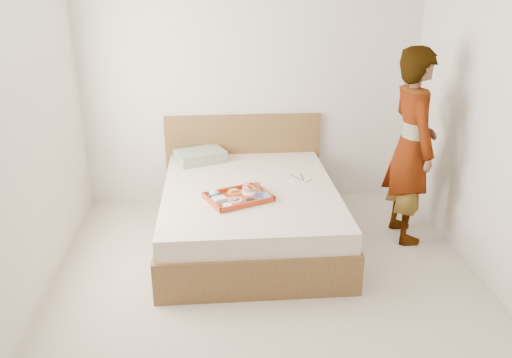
{
  "coord_description": "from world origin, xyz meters",
  "views": [
    {
      "loc": [
        -0.4,
        -3.35,
        2.35
      ],
      "look_at": [
        -0.04,
        0.9,
        0.65
      ],
      "focal_mm": 36.58,
      "sensor_mm": 36.0,
      "label": 1
    }
  ],
  "objects_px": {
    "dinner_plate": "(299,178)",
    "person": "(412,147)",
    "bed": "(250,214)",
    "tray": "(238,197)"
  },
  "relations": [
    {
      "from": "bed",
      "to": "person",
      "type": "height_order",
      "value": "person"
    },
    {
      "from": "dinner_plate",
      "to": "person",
      "type": "bearing_deg",
      "value": -11.97
    },
    {
      "from": "bed",
      "to": "person",
      "type": "relative_size",
      "value": 1.12
    },
    {
      "from": "bed",
      "to": "person",
      "type": "distance_m",
      "value": 1.59
    },
    {
      "from": "tray",
      "to": "dinner_plate",
      "type": "xyz_separation_m",
      "value": [
        0.59,
        0.44,
        -0.02
      ]
    },
    {
      "from": "person",
      "to": "dinner_plate",
      "type": "bearing_deg",
      "value": 76.38
    },
    {
      "from": "tray",
      "to": "dinner_plate",
      "type": "distance_m",
      "value": 0.74
    },
    {
      "from": "bed",
      "to": "dinner_plate",
      "type": "relative_size",
      "value": 8.96
    },
    {
      "from": "bed",
      "to": "tray",
      "type": "distance_m",
      "value": 0.41
    },
    {
      "from": "tray",
      "to": "person",
      "type": "distance_m",
      "value": 1.62
    }
  ]
}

